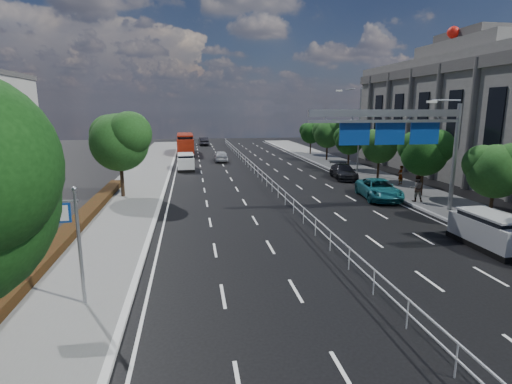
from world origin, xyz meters
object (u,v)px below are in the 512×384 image
object	(u,v)px
near_car_dark	(203,141)
overhead_gantry	(402,129)
parked_car_dark	(343,172)
toilet_sign	(64,227)
white_minivan	(186,162)
silver_minivan	(490,231)
pedestrian_a	(400,175)
near_car_silver	(221,156)
pedestrian_b	(417,188)
parked_car_teal	(379,189)
red_bus	(185,144)

from	to	relation	value
near_car_dark	overhead_gantry	bearing A→B (deg)	98.34
overhead_gantry	parked_car_dark	xyz separation A→B (m)	(1.56, 13.50, -4.89)
toilet_sign	near_car_dark	distance (m)	63.34
white_minivan	silver_minivan	size ratio (longest dim) A/B	1.02
pedestrian_a	near_car_silver	bearing A→B (deg)	-85.94
white_minivan	pedestrian_b	bearing A→B (deg)	-50.16
white_minivan	pedestrian_b	world-z (taller)	pedestrian_b
parked_car_teal	parked_car_dark	bearing A→B (deg)	93.85
near_car_silver	near_car_dark	bearing A→B (deg)	-87.37
white_minivan	near_car_dark	xyz separation A→B (m)	(2.97, 31.02, -0.16)
red_bus	pedestrian_a	xyz separation A→B (m)	(19.45, -29.26, -0.60)
silver_minivan	toilet_sign	bearing A→B (deg)	-171.09
near_car_silver	silver_minivan	bearing A→B (deg)	106.21
silver_minivan	pedestrian_b	distance (m)	9.60
silver_minivan	pedestrian_b	bearing A→B (deg)	79.63
toilet_sign	parked_car_dark	world-z (taller)	toilet_sign
near_car_dark	parked_car_dark	distance (m)	41.37
toilet_sign	pedestrian_b	bearing A→B (deg)	31.53
near_car_silver	silver_minivan	size ratio (longest dim) A/B	1.01
near_car_dark	near_car_silver	bearing A→B (deg)	90.04
near_car_silver	red_bus	bearing A→B (deg)	-65.19
red_bus	pedestrian_a	distance (m)	35.14
near_car_dark	silver_minivan	size ratio (longest dim) A/B	1.08
parked_car_teal	pedestrian_a	size ratio (longest dim) A/B	3.17
overhead_gantry	pedestrian_a	xyz separation A→B (m)	(5.21, 9.05, -4.61)
near_car_dark	pedestrian_a	bearing A→B (deg)	106.88
silver_minivan	pedestrian_b	xyz separation A→B (m)	(1.62, 9.46, 0.25)
silver_minivan	white_minivan	bearing A→B (deg)	117.46
overhead_gantry	white_minivan	distance (m)	26.41
toilet_sign	pedestrian_a	size ratio (longest dim) A/B	2.52
parked_car_dark	red_bus	bearing A→B (deg)	129.34
pedestrian_a	pedestrian_b	distance (m)	6.82
near_car_dark	pedestrian_b	bearing A→B (deg)	102.10
overhead_gantry	parked_car_teal	xyz separation A→B (m)	(0.91, 4.44, -4.85)
parked_car_teal	pedestrian_b	xyz separation A→B (m)	(2.04, -1.83, 0.36)
overhead_gantry	pedestrian_b	size ratio (longest dim) A/B	5.24
toilet_sign	near_car_dark	bearing A→B (deg)	83.98
toilet_sign	parked_car_teal	size ratio (longest dim) A/B	0.80
silver_minivan	parked_car_teal	distance (m)	11.30
near_car_silver	near_car_dark	world-z (taller)	near_car_dark
red_bus	near_car_silver	bearing A→B (deg)	-65.39
pedestrian_a	toilet_sign	bearing A→B (deg)	6.80
toilet_sign	parked_car_dark	bearing A→B (deg)	50.73
toilet_sign	silver_minivan	distance (m)	19.40
overhead_gantry	red_bus	size ratio (longest dim) A/B	0.99
red_bus	silver_minivan	world-z (taller)	red_bus
near_car_silver	parked_car_teal	size ratio (longest dim) A/B	0.79
near_car_silver	parked_car_dark	distance (m)	18.75
toilet_sign	parked_car_teal	world-z (taller)	toilet_sign
toilet_sign	overhead_gantry	distance (m)	20.52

